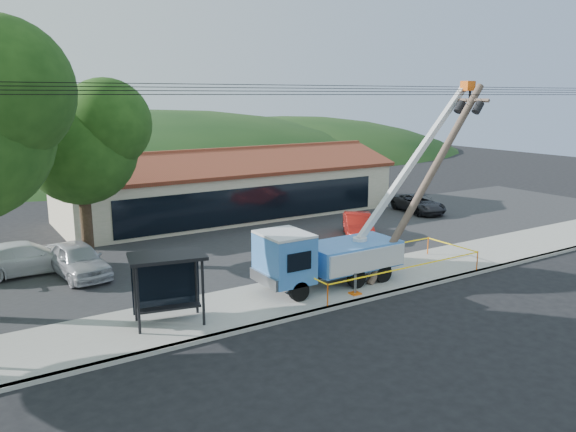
% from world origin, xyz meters
% --- Properties ---
extents(ground, '(120.00, 120.00, 0.00)m').
position_xyz_m(ground, '(0.00, 0.00, 0.00)').
color(ground, black).
rests_on(ground, ground).
extents(curb, '(60.00, 0.25, 0.15)m').
position_xyz_m(curb, '(0.00, 2.10, 0.07)').
color(curb, '#9D9B93').
rests_on(curb, ground).
extents(sidewalk, '(60.00, 4.00, 0.15)m').
position_xyz_m(sidewalk, '(0.00, 4.00, 0.07)').
color(sidewalk, '#9D9B93').
rests_on(sidewalk, ground).
extents(parking_lot, '(60.00, 12.00, 0.10)m').
position_xyz_m(parking_lot, '(0.00, 12.00, 0.05)').
color(parking_lot, '#28282B').
rests_on(parking_lot, ground).
extents(strip_mall, '(22.50, 8.53, 4.67)m').
position_xyz_m(strip_mall, '(4.00, 19.98, 1.88)').
color(strip_mall, '#BEB996').
rests_on(strip_mall, ground).
extents(tree_lot, '(6.30, 5.60, 8.94)m').
position_xyz_m(tree_lot, '(-7.00, 13.00, 6.21)').
color(tree_lot, '#332316').
rests_on(tree_lot, ground).
extents(hill_center, '(89.60, 64.00, 32.00)m').
position_xyz_m(hill_center, '(10.00, 55.00, 0.00)').
color(hill_center, '#123313').
rests_on(hill_center, ground).
extents(hill_east, '(72.80, 52.00, 26.00)m').
position_xyz_m(hill_east, '(30.00, 55.00, 0.00)').
color(hill_east, '#123313').
rests_on(hill_east, ground).
extents(utility_truck, '(11.33, 3.50, 8.64)m').
position_xyz_m(utility_truck, '(0.90, 4.21, 1.58)').
color(utility_truck, black).
rests_on(utility_truck, ground).
extents(leaning_pole, '(6.52, 1.86, 8.60)m').
position_xyz_m(leaning_pole, '(5.94, 3.30, 4.78)').
color(leaning_pole, brown).
rests_on(leaning_pole, ground).
extents(bus_shelter, '(2.90, 2.13, 2.53)m').
position_xyz_m(bus_shelter, '(-6.27, 4.06, 2.01)').
color(bus_shelter, black).
rests_on(bus_shelter, ground).
extents(caution_tape, '(8.66, 3.16, 0.91)m').
position_xyz_m(caution_tape, '(3.74, 3.76, 0.82)').
color(caution_tape, '#FA620D').
rests_on(caution_tape, ground).
extents(car_silver, '(2.41, 4.75, 1.55)m').
position_xyz_m(car_silver, '(-7.86, 11.33, 0.00)').
color(car_silver, silver).
rests_on(car_silver, ground).
extents(car_red, '(3.47, 4.29, 1.37)m').
position_xyz_m(car_red, '(7.40, 10.14, 0.00)').
color(car_red, '#9C150F').
rests_on(car_red, ground).
extents(car_white, '(5.21, 2.35, 1.48)m').
position_xyz_m(car_white, '(-9.81, 13.00, 0.00)').
color(car_white, white).
rests_on(car_white, ground).
extents(car_dark, '(2.67, 4.68, 1.23)m').
position_xyz_m(car_dark, '(15.42, 13.35, 0.00)').
color(car_dark, black).
rests_on(car_dark, ground).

